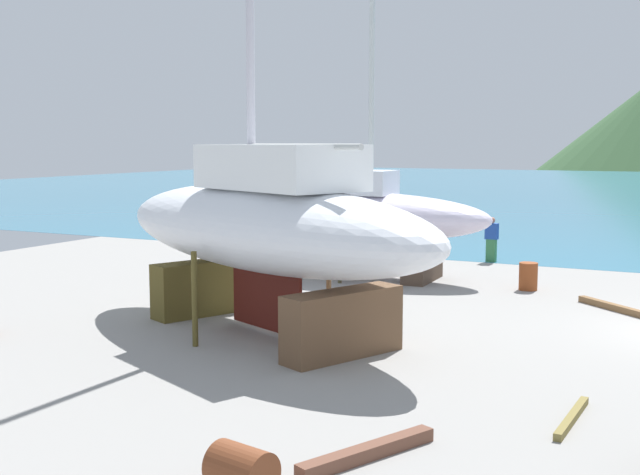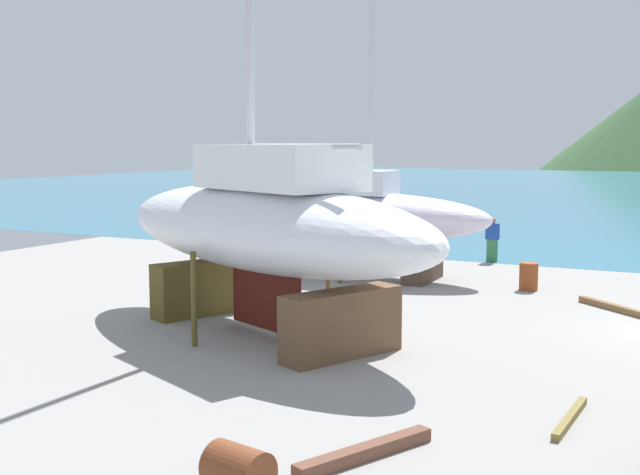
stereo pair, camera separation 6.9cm
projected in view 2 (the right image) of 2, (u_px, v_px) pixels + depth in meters
The scene contains 8 objects.
sailboat_mid_port at pixel (357, 215), 24.98m from camera, with size 8.53×2.96×13.11m.
sailboat_small_center at pixel (266, 225), 17.36m from camera, with size 10.68×7.13×15.24m.
worker at pixel (492, 239), 28.08m from camera, with size 0.46×0.27×1.58m.
barrel_rust_far at pixel (529, 276), 22.76m from camera, with size 0.52×0.52×0.79m, color brown.
barrel_tipped_right at pixel (238, 470), 9.58m from camera, with size 0.59×0.59×0.76m, color brown.
timber_short_skew at pixel (570, 418), 12.06m from camera, with size 1.92×0.12×0.12m, color olive.
timber_long_aft at pixel (623, 310), 19.73m from camera, with size 3.05×0.19×0.16m, color brown.
timber_plank_far at pixel (365, 452), 10.64m from camera, with size 2.29×0.23×0.19m, color brown.
Camera 2 is at (0.04, -19.02, 4.19)m, focal length 44.93 mm.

